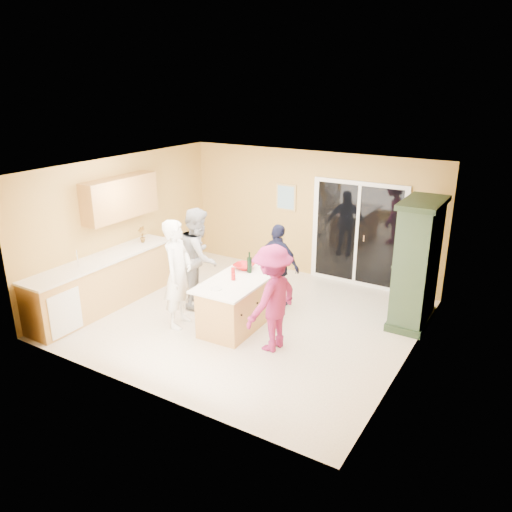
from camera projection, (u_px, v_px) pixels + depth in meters
The scene contains 22 objects.
floor at pixel (246, 318), 8.66m from camera, with size 5.50×5.50×0.00m, color white.
ceiling at pixel (244, 169), 7.79m from camera, with size 5.50×5.00×0.10m, color silver.
wall_back at pixel (310, 214), 10.25m from camera, with size 5.50×0.10×2.60m, color #EFC862.
wall_front at pixel (138, 302), 6.21m from camera, with size 5.50×0.10×2.60m, color #EFC862.
wall_left at pixel (124, 224), 9.56m from camera, with size 0.10×5.00×2.60m, color #EFC862.
wall_right at pixel (413, 280), 6.89m from camera, with size 0.10×5.00×2.60m, color #EFC862.
left_cabinet_run at pixel (97, 286), 8.85m from camera, with size 0.65×3.05×1.24m.
upper_cabinets at pixel (120, 198), 9.13m from camera, with size 0.35×1.60×0.75m, color tan.
sliding_door at pixel (357, 234), 9.79m from camera, with size 1.90×0.07×2.10m.
framed_picture at pixel (286, 197), 10.39m from camera, with size 0.46×0.04×0.56m.
kitchen_island at pixel (238, 304), 8.28m from camera, with size 0.91×1.62×0.84m.
green_hutch at pixel (417, 265), 8.19m from camera, with size 0.61×1.16×2.13m.
woman_white at pixel (178, 274), 8.15m from camera, with size 0.67×0.44×1.83m, color white.
woman_grey at pixel (199, 257), 8.98m from camera, with size 0.88×0.68×1.80m, color #9B9B9D.
woman_navy at pixel (278, 266), 8.94m from camera, with size 0.90×0.37×1.53m, color #191C38.
woman_magenta at pixel (272, 298), 7.45m from camera, with size 1.07×0.62×1.66m, color maroon.
serving_bowl at pixel (244, 266), 8.58m from camera, with size 0.34×0.34×0.08m, color #AE1314.
tulip_vase at pixel (142, 234), 9.61m from camera, with size 0.18×0.12×0.33m, color #AE2E11.
tumbler_near at pixel (233, 270), 8.39m from camera, with size 0.06×0.06×0.09m, color #AE1314.
tumbler_far at pixel (233, 277), 8.10m from camera, with size 0.07×0.07×0.10m, color #AE1314.
wine_bottle at pixel (249, 265), 8.39m from camera, with size 0.08×0.08×0.36m.
white_plate at pixel (216, 289), 7.76m from camera, with size 0.20×0.20×0.01m, color silver.
Camera 1 is at (4.18, -6.59, 3.92)m, focal length 35.00 mm.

